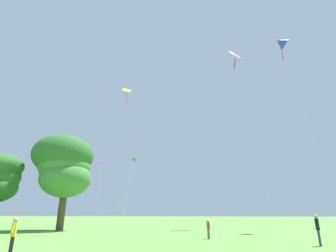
{
  "coord_description": "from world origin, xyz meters",
  "views": [
    {
      "loc": [
        1.91,
        -5.81,
        1.7
      ],
      "look_at": [
        -4.52,
        33.92,
        15.19
      ],
      "focal_mm": 28.14,
      "sensor_mm": 36.0,
      "label": 1
    }
  ],
  "objects_px": {
    "kite_blue_delta": "(281,43)",
    "person_in_red_shirt": "(14,233)",
    "person_child_small": "(208,227)",
    "person_in_blue_jacket": "(318,227)",
    "kite_pink_low": "(235,60)",
    "kite_yellow_diamond": "(126,96)",
    "kite_green_small": "(133,159)",
    "kite_purple_streamer": "(101,164)",
    "tree_left_oak": "(64,165)"
  },
  "relations": [
    {
      "from": "person_in_red_shirt",
      "to": "kite_blue_delta",
      "type": "bearing_deg",
      "value": 48.2
    },
    {
      "from": "kite_pink_low",
      "to": "kite_blue_delta",
      "type": "bearing_deg",
      "value": -41.27
    },
    {
      "from": "kite_yellow_diamond",
      "to": "kite_blue_delta",
      "type": "distance_m",
      "value": 27.8
    },
    {
      "from": "kite_pink_low",
      "to": "person_in_blue_jacket",
      "type": "height_order",
      "value": "kite_pink_low"
    },
    {
      "from": "kite_pink_low",
      "to": "person_in_red_shirt",
      "type": "bearing_deg",
      "value": -117.19
    },
    {
      "from": "person_in_red_shirt",
      "to": "person_child_small",
      "type": "relative_size",
      "value": 1.19
    },
    {
      "from": "kite_green_small",
      "to": "person_child_small",
      "type": "height_order",
      "value": "kite_green_small"
    },
    {
      "from": "kite_blue_delta",
      "to": "tree_left_oak",
      "type": "height_order",
      "value": "kite_blue_delta"
    },
    {
      "from": "kite_purple_streamer",
      "to": "person_in_red_shirt",
      "type": "bearing_deg",
      "value": -72.21
    },
    {
      "from": "kite_yellow_diamond",
      "to": "person_child_small",
      "type": "distance_m",
      "value": 35.15
    },
    {
      "from": "kite_purple_streamer",
      "to": "kite_green_small",
      "type": "xyz_separation_m",
      "value": [
        5.8,
        0.01,
        0.72
      ]
    },
    {
      "from": "kite_purple_streamer",
      "to": "tree_left_oak",
      "type": "xyz_separation_m",
      "value": [
        1.93,
        -14.77,
        -2.79
      ]
    },
    {
      "from": "kite_pink_low",
      "to": "kite_green_small",
      "type": "xyz_separation_m",
      "value": [
        -17.68,
        6.23,
        -13.76
      ]
    },
    {
      "from": "kite_purple_streamer",
      "to": "kite_blue_delta",
      "type": "xyz_separation_m",
      "value": [
        28.96,
        -11.04,
        13.57
      ]
    },
    {
      "from": "kite_green_small",
      "to": "person_in_red_shirt",
      "type": "distance_m",
      "value": 33.71
    },
    {
      "from": "kite_green_small",
      "to": "person_in_red_shirt",
      "type": "bearing_deg",
      "value": -82.06
    },
    {
      "from": "person_child_small",
      "to": "person_in_blue_jacket",
      "type": "height_order",
      "value": "person_in_blue_jacket"
    },
    {
      "from": "tree_left_oak",
      "to": "person_in_blue_jacket",
      "type": "bearing_deg",
      "value": -26.02
    },
    {
      "from": "kite_purple_streamer",
      "to": "kite_green_small",
      "type": "bearing_deg",
      "value": 0.11
    },
    {
      "from": "person_child_small",
      "to": "kite_blue_delta",
      "type": "bearing_deg",
      "value": 47.25
    },
    {
      "from": "kite_yellow_diamond",
      "to": "kite_blue_delta",
      "type": "xyz_separation_m",
      "value": [
        25.24,
        -11.65,
        0.64
      ]
    },
    {
      "from": "kite_blue_delta",
      "to": "person_child_small",
      "type": "height_order",
      "value": "kite_blue_delta"
    },
    {
      "from": "kite_yellow_diamond",
      "to": "kite_pink_low",
      "type": "height_order",
      "value": "kite_pink_low"
    },
    {
      "from": "kite_purple_streamer",
      "to": "person_in_red_shirt",
      "type": "distance_m",
      "value": 34.75
    },
    {
      "from": "kite_yellow_diamond",
      "to": "kite_pink_low",
      "type": "relative_size",
      "value": 0.94
    },
    {
      "from": "kite_pink_low",
      "to": "tree_left_oak",
      "type": "xyz_separation_m",
      "value": [
        -21.54,
        -8.54,
        -17.27
      ]
    },
    {
      "from": "kite_yellow_diamond",
      "to": "kite_blue_delta",
      "type": "bearing_deg",
      "value": -24.78
    },
    {
      "from": "person_child_small",
      "to": "kite_yellow_diamond",
      "type": "bearing_deg",
      "value": 122.48
    },
    {
      "from": "person_in_red_shirt",
      "to": "person_in_blue_jacket",
      "type": "distance_m",
      "value": 15.6
    },
    {
      "from": "person_child_small",
      "to": "kite_purple_streamer",
      "type": "bearing_deg",
      "value": 129.35
    },
    {
      "from": "kite_pink_low",
      "to": "kite_yellow_diamond",
      "type": "bearing_deg",
      "value": 160.9
    },
    {
      "from": "kite_blue_delta",
      "to": "person_in_red_shirt",
      "type": "distance_m",
      "value": 36.02
    },
    {
      "from": "person_in_red_shirt",
      "to": "tree_left_oak",
      "type": "distance_m",
      "value": 20.09
    },
    {
      "from": "kite_yellow_diamond",
      "to": "person_in_red_shirt",
      "type": "bearing_deg",
      "value": -78.65
    },
    {
      "from": "tree_left_oak",
      "to": "kite_blue_delta",
      "type": "bearing_deg",
      "value": 7.86
    },
    {
      "from": "person_in_blue_jacket",
      "to": "kite_green_small",
      "type": "bearing_deg",
      "value": 126.04
    },
    {
      "from": "kite_blue_delta",
      "to": "person_child_small",
      "type": "bearing_deg",
      "value": -132.75
    },
    {
      "from": "kite_blue_delta",
      "to": "tree_left_oak",
      "type": "xyz_separation_m",
      "value": [
        -27.02,
        -3.73,
        -16.36
      ]
    },
    {
      "from": "kite_purple_streamer",
      "to": "person_in_red_shirt",
      "type": "height_order",
      "value": "kite_purple_streamer"
    },
    {
      "from": "person_child_small",
      "to": "person_in_red_shirt",
      "type": "bearing_deg",
      "value": -130.61
    },
    {
      "from": "kite_yellow_diamond",
      "to": "tree_left_oak",
      "type": "distance_m",
      "value": 22.07
    },
    {
      "from": "kite_purple_streamer",
      "to": "person_child_small",
      "type": "bearing_deg",
      "value": -50.65
    },
    {
      "from": "kite_green_small",
      "to": "person_in_blue_jacket",
      "type": "bearing_deg",
      "value": -53.96
    },
    {
      "from": "kite_pink_low",
      "to": "person_in_red_shirt",
      "type": "xyz_separation_m",
      "value": [
        -13.22,
        -25.73,
        -23.49
      ]
    },
    {
      "from": "kite_blue_delta",
      "to": "tree_left_oak",
      "type": "distance_m",
      "value": 31.81
    },
    {
      "from": "kite_pink_low",
      "to": "tree_left_oak",
      "type": "relative_size",
      "value": 2.47
    },
    {
      "from": "kite_purple_streamer",
      "to": "person_in_blue_jacket",
      "type": "xyz_separation_m",
      "value": [
        24.6,
        -25.83,
        -8.94
      ]
    },
    {
      "from": "tree_left_oak",
      "to": "person_in_red_shirt",
      "type": "bearing_deg",
      "value": -64.16
    },
    {
      "from": "kite_yellow_diamond",
      "to": "kite_purple_streamer",
      "type": "xyz_separation_m",
      "value": [
        -3.72,
        -0.62,
        -12.93
      ]
    },
    {
      "from": "kite_green_small",
      "to": "person_child_small",
      "type": "bearing_deg",
      "value": -60.69
    }
  ]
}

